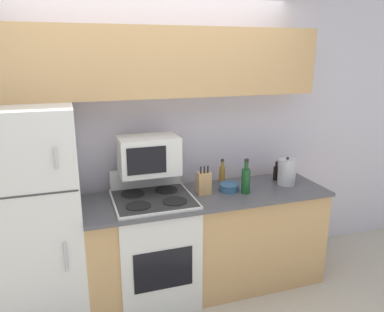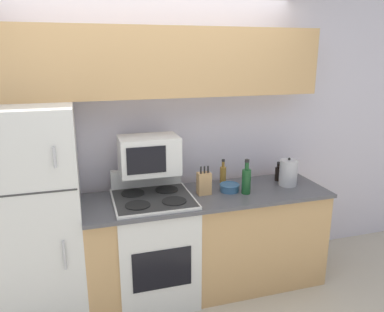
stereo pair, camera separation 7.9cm
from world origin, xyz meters
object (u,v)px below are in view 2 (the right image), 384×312
at_px(refrigerator, 31,216).
at_px(kettle, 288,173).
at_px(bottle_wine_green, 246,180).
at_px(knife_block, 204,183).
at_px(bottle_vinegar, 223,175).
at_px(bottle_hot_sauce, 286,172).
at_px(bottle_soy_sauce, 278,173).
at_px(microwave, 149,155).
at_px(bowl, 230,187).
at_px(stove, 154,246).

xyz_separation_m(refrigerator, kettle, (2.17, -0.06, 0.16)).
bearing_deg(refrigerator, bottle_wine_green, -4.56).
relative_size(refrigerator, bottle_wine_green, 5.65).
relative_size(refrigerator, knife_block, 6.85).
relative_size(knife_block, bottle_vinegar, 1.03).
bearing_deg(bottle_hot_sauce, bottle_soy_sauce, 177.86).
bearing_deg(microwave, bottle_vinegar, 3.00).
height_order(refrigerator, kettle, refrigerator).
distance_m(microwave, bottle_hot_sauce, 1.32).
height_order(refrigerator, knife_block, refrigerator).
height_order(knife_block, kettle, kettle).
bearing_deg(kettle, knife_block, 179.50).
height_order(bottle_hot_sauce, kettle, kettle).
distance_m(knife_block, bottle_hot_sauce, 0.86).
distance_m(bowl, bottle_hot_sauce, 0.64).
distance_m(stove, bottle_hot_sauce, 1.39).
bearing_deg(bottle_wine_green, microwave, 164.40).
distance_m(bowl, kettle, 0.57).
relative_size(stove, bowl, 6.21).
relative_size(bottle_wine_green, bottle_vinegar, 1.25).
xyz_separation_m(stove, kettle, (1.23, 0.00, 0.54)).
relative_size(knife_block, kettle, 0.96).
bearing_deg(knife_block, bottle_wine_green, -14.14).
bearing_deg(microwave, bottle_wine_green, -15.60).
relative_size(stove, microwave, 2.22).
distance_m(refrigerator, kettle, 2.17).
relative_size(bottle_wine_green, kettle, 1.17).
xyz_separation_m(stove, bottle_soy_sauce, (1.21, 0.14, 0.49)).
relative_size(bottle_soy_sauce, bottle_hot_sauce, 0.90).
bearing_deg(refrigerator, stove, -3.54).
distance_m(bottle_vinegar, kettle, 0.59).
bearing_deg(bottle_hot_sauce, bowl, -168.18).
bearing_deg(stove, microwave, 88.60).
xyz_separation_m(refrigerator, bottle_hot_sauce, (2.23, 0.08, 0.12)).
distance_m(bottle_wine_green, bottle_soy_sauce, 0.48).
bearing_deg(bottle_wine_green, bowl, 142.79).
relative_size(refrigerator, bottle_hot_sauce, 8.47).
relative_size(refrigerator, microwave, 3.49).
xyz_separation_m(bottle_wine_green, kettle, (0.45, 0.08, -0.00)).
xyz_separation_m(microwave, bowl, (0.67, -0.13, -0.31)).
bearing_deg(bowl, bottle_hot_sauce, 11.82).
height_order(bowl, bottle_hot_sauce, bottle_hot_sauce).
distance_m(knife_block, kettle, 0.79).
bearing_deg(stove, bowl, 0.64).
relative_size(microwave, bottle_wine_green, 1.62).
height_order(bowl, bottle_wine_green, bottle_wine_green).
bearing_deg(bottle_soy_sauce, bottle_hot_sauce, -2.14).
bearing_deg(bottle_soy_sauce, bottle_vinegar, 176.44).
distance_m(knife_block, bottle_vinegar, 0.29).
xyz_separation_m(refrigerator, bottle_soy_sauce, (2.14, 0.08, 0.12)).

